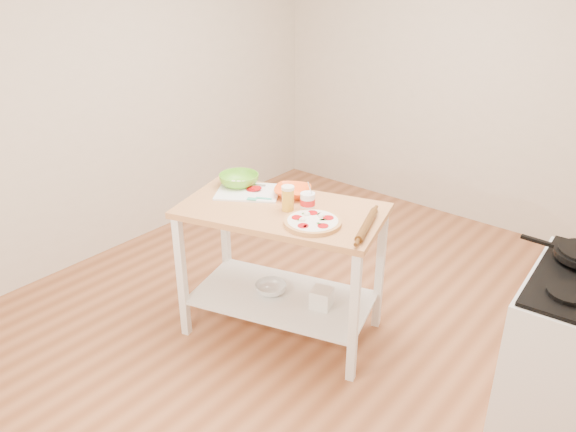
{
  "coord_description": "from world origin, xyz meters",
  "views": [
    {
      "loc": [
        1.87,
        -2.58,
        2.32
      ],
      "look_at": [
        -0.13,
        -0.15,
        0.83
      ],
      "focal_mm": 35.0,
      "sensor_mm": 36.0,
      "label": 1
    }
  ],
  "objects_px": {
    "prep_island": "(282,244)",
    "yogurt_tub": "(308,202)",
    "beer_pint": "(288,198)",
    "rolling_pin": "(367,225)",
    "shelf_bin": "(322,298)",
    "shelf_glass_bowl": "(271,288)",
    "cutting_board": "(248,191)",
    "orange_bowl": "(293,192)",
    "knife": "(240,185)",
    "pizza": "(313,222)",
    "green_bowl": "(239,180)",
    "spatula": "(258,199)"
  },
  "relations": [
    {
      "from": "spatula",
      "to": "green_bowl",
      "type": "bearing_deg",
      "value": 131.97
    },
    {
      "from": "pizza",
      "to": "beer_pint",
      "type": "bearing_deg",
      "value": 165.33
    },
    {
      "from": "pizza",
      "to": "yogurt_tub",
      "type": "bearing_deg",
      "value": 135.99
    },
    {
      "from": "cutting_board",
      "to": "rolling_pin",
      "type": "xyz_separation_m",
      "value": [
        0.87,
        0.04,
        0.01
      ]
    },
    {
      "from": "beer_pint",
      "to": "shelf_glass_bowl",
      "type": "xyz_separation_m",
      "value": [
        -0.13,
        -0.02,
        -0.69
      ]
    },
    {
      "from": "cutting_board",
      "to": "beer_pint",
      "type": "distance_m",
      "value": 0.38
    },
    {
      "from": "prep_island",
      "to": "orange_bowl",
      "type": "xyz_separation_m",
      "value": [
        -0.07,
        0.19,
        0.28
      ]
    },
    {
      "from": "cutting_board",
      "to": "yogurt_tub",
      "type": "distance_m",
      "value": 0.47
    },
    {
      "from": "orange_bowl",
      "to": "beer_pint",
      "type": "xyz_separation_m",
      "value": [
        0.11,
        -0.19,
        0.05
      ]
    },
    {
      "from": "rolling_pin",
      "to": "shelf_bin",
      "type": "distance_m",
      "value": 0.66
    },
    {
      "from": "cutting_board",
      "to": "knife",
      "type": "xyz_separation_m",
      "value": [
        -0.11,
        0.03,
        0.01
      ]
    },
    {
      "from": "pizza",
      "to": "orange_bowl",
      "type": "bearing_deg",
      "value": 144.44
    },
    {
      "from": "pizza",
      "to": "shelf_bin",
      "type": "xyz_separation_m",
      "value": [
        -0.01,
        0.13,
        -0.59
      ]
    },
    {
      "from": "rolling_pin",
      "to": "shelf_glass_bowl",
      "type": "distance_m",
      "value": 0.9
    },
    {
      "from": "prep_island",
      "to": "knife",
      "type": "distance_m",
      "value": 0.51
    },
    {
      "from": "spatula",
      "to": "yogurt_tub",
      "type": "bearing_deg",
      "value": -10.76
    },
    {
      "from": "knife",
      "to": "green_bowl",
      "type": "xyz_separation_m",
      "value": [
        -0.02,
        0.01,
        0.02
      ]
    },
    {
      "from": "beer_pint",
      "to": "rolling_pin",
      "type": "bearing_deg",
      "value": 9.77
    },
    {
      "from": "orange_bowl",
      "to": "beer_pint",
      "type": "bearing_deg",
      "value": -58.63
    },
    {
      "from": "green_bowl",
      "to": "shelf_glass_bowl",
      "type": "xyz_separation_m",
      "value": [
        0.36,
        -0.11,
        -0.65
      ]
    },
    {
      "from": "cutting_board",
      "to": "rolling_pin",
      "type": "distance_m",
      "value": 0.88
    },
    {
      "from": "prep_island",
      "to": "shelf_glass_bowl",
      "type": "distance_m",
      "value": 0.37
    },
    {
      "from": "rolling_pin",
      "to": "shelf_bin",
      "type": "bearing_deg",
      "value": -176.39
    },
    {
      "from": "prep_island",
      "to": "knife",
      "type": "xyz_separation_m",
      "value": [
        -0.43,
        0.08,
        0.27
      ]
    },
    {
      "from": "shelf_glass_bowl",
      "to": "shelf_bin",
      "type": "xyz_separation_m",
      "value": [
        0.35,
        0.08,
        0.03
      ]
    },
    {
      "from": "green_bowl",
      "to": "beer_pint",
      "type": "xyz_separation_m",
      "value": [
        0.49,
        -0.09,
        0.04
      ]
    },
    {
      "from": "yogurt_tub",
      "to": "rolling_pin",
      "type": "xyz_separation_m",
      "value": [
        0.41,
        0.01,
        -0.03
      ]
    },
    {
      "from": "pizza",
      "to": "yogurt_tub",
      "type": "distance_m",
      "value": 0.2
    },
    {
      "from": "cutting_board",
      "to": "spatula",
      "type": "height_order",
      "value": "cutting_board"
    },
    {
      "from": "shelf_glass_bowl",
      "to": "shelf_bin",
      "type": "height_order",
      "value": "shelf_bin"
    },
    {
      "from": "prep_island",
      "to": "yogurt_tub",
      "type": "distance_m",
      "value": 0.34
    },
    {
      "from": "cutting_board",
      "to": "green_bowl",
      "type": "xyz_separation_m",
      "value": [
        -0.12,
        0.04,
        0.03
      ]
    },
    {
      "from": "knife",
      "to": "shelf_glass_bowl",
      "type": "xyz_separation_m",
      "value": [
        0.34,
        -0.09,
        -0.62
      ]
    },
    {
      "from": "prep_island",
      "to": "rolling_pin",
      "type": "relative_size",
      "value": 3.5
    },
    {
      "from": "shelf_bin",
      "to": "green_bowl",
      "type": "bearing_deg",
      "value": 178.34
    },
    {
      "from": "orange_bowl",
      "to": "shelf_bin",
      "type": "height_order",
      "value": "orange_bowl"
    },
    {
      "from": "green_bowl",
      "to": "rolling_pin",
      "type": "bearing_deg",
      "value": -0.17
    },
    {
      "from": "pizza",
      "to": "shelf_glass_bowl",
      "type": "relative_size",
      "value": 1.58
    },
    {
      "from": "cutting_board",
      "to": "yogurt_tub",
      "type": "height_order",
      "value": "yogurt_tub"
    },
    {
      "from": "shelf_bin",
      "to": "shelf_glass_bowl",
      "type": "bearing_deg",
      "value": -166.52
    },
    {
      "from": "green_bowl",
      "to": "orange_bowl",
      "type": "bearing_deg",
      "value": 14.42
    },
    {
      "from": "pizza",
      "to": "knife",
      "type": "height_order",
      "value": "pizza"
    },
    {
      "from": "pizza",
      "to": "shelf_glass_bowl",
      "type": "height_order",
      "value": "pizza"
    },
    {
      "from": "green_bowl",
      "to": "beer_pint",
      "type": "bearing_deg",
      "value": -10.27
    },
    {
      "from": "prep_island",
      "to": "beer_pint",
      "type": "relative_size",
      "value": 8.91
    },
    {
      "from": "prep_island",
      "to": "rolling_pin",
      "type": "xyz_separation_m",
      "value": [
        0.55,
        0.09,
        0.27
      ]
    },
    {
      "from": "knife",
      "to": "beer_pint",
      "type": "height_order",
      "value": "beer_pint"
    },
    {
      "from": "knife",
      "to": "orange_bowl",
      "type": "bearing_deg",
      "value": -16.36
    },
    {
      "from": "shelf_glass_bowl",
      "to": "knife",
      "type": "bearing_deg",
      "value": 164.84
    },
    {
      "from": "yogurt_tub",
      "to": "prep_island",
      "type": "bearing_deg",
      "value": -151.23
    }
  ]
}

